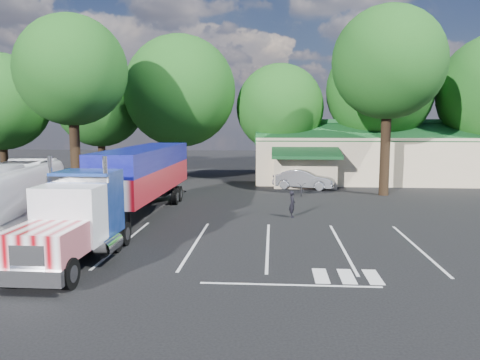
# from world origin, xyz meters

# --- Properties ---
(ground) EXTENTS (120.00, 120.00, 0.00)m
(ground) POSITION_xyz_m (0.00, 0.00, 0.00)
(ground) COLOR black
(ground) RESTS_ON ground
(event_hall) EXTENTS (24.20, 14.12, 5.55)m
(event_hall) POSITION_xyz_m (13.74, 17.81, 2.21)
(event_hall) COLOR #BDA78C
(event_hall) RESTS_ON ground
(tree_row_a) EXTENTS (9.00, 9.00, 11.68)m
(tree_row_a) POSITION_xyz_m (-22.00, 16.50, 7.16)
(tree_row_a) COLOR black
(tree_row_a) RESTS_ON ground
(tree_row_b) EXTENTS (8.40, 8.40, 11.35)m
(tree_row_b) POSITION_xyz_m (-13.00, 17.80, 7.13)
(tree_row_b) COLOR black
(tree_row_b) RESTS_ON ground
(tree_row_c) EXTENTS (10.00, 10.00, 13.05)m
(tree_row_c) POSITION_xyz_m (-5.00, 16.20, 8.04)
(tree_row_c) COLOR black
(tree_row_c) RESTS_ON ground
(tree_row_d) EXTENTS (8.00, 8.00, 10.60)m
(tree_row_d) POSITION_xyz_m (4.00, 17.50, 6.58)
(tree_row_d) COLOR black
(tree_row_d) RESTS_ON ground
(tree_row_e) EXTENTS (9.60, 9.60, 12.90)m
(tree_row_e) POSITION_xyz_m (13.00, 18.00, 8.09)
(tree_row_e) COLOR black
(tree_row_e) RESTS_ON ground
(tree_near_left) EXTENTS (7.60, 7.60, 12.65)m
(tree_near_left) POSITION_xyz_m (-10.50, 6.00, 8.81)
(tree_near_left) COLOR black
(tree_near_left) RESTS_ON ground
(tree_near_right) EXTENTS (8.00, 8.00, 13.50)m
(tree_near_right) POSITION_xyz_m (11.50, 8.50, 9.46)
(tree_near_right) COLOR black
(tree_near_right) RESTS_ON ground
(semi_truck) EXTENTS (3.19, 19.44, 4.06)m
(semi_truck) POSITION_xyz_m (-3.99, -2.15, 2.30)
(semi_truck) COLOR black
(semi_truck) RESTS_ON ground
(woman) EXTENTS (0.38, 0.56, 1.51)m
(woman) POSITION_xyz_m (4.50, 0.00, 0.76)
(woman) COLOR black
(woman) RESTS_ON ground
(bicycle) EXTENTS (0.72, 1.84, 0.95)m
(bicycle) POSITION_xyz_m (5.50, 8.00, 0.47)
(bicycle) COLOR black
(bicycle) RESTS_ON ground
(silver_sedan) EXTENTS (5.07, 2.89, 1.58)m
(silver_sedan) POSITION_xyz_m (5.89, 11.27, 0.79)
(silver_sedan) COLOR #95979C
(silver_sedan) RESTS_ON ground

